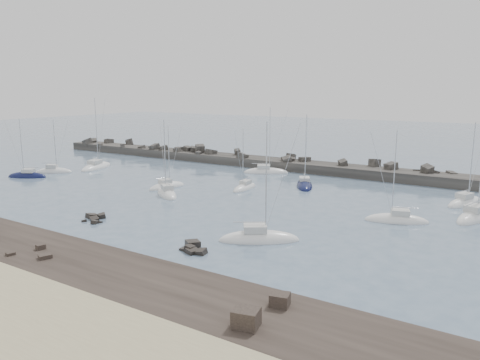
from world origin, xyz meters
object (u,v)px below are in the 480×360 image
(sailboat_2, at_px, (27,176))
(sailboat_4, at_px, (266,172))
(sailboat_10, at_px, (475,217))
(sailboat_1, at_px, (96,168))
(sailboat_3, at_px, (167,187))
(sailboat_0, at_px, (54,172))
(sailboat_5, at_px, (167,194))
(sailboat_8, at_px, (304,186))
(sailboat_11, at_px, (465,203))
(sailboat_7, at_px, (259,240))
(sailboat_9, at_px, (397,221))
(sailboat_6, at_px, (245,188))

(sailboat_2, xyz_separation_m, sailboat_4, (35.45, 28.14, -0.01))
(sailboat_2, relative_size, sailboat_10, 0.82)
(sailboat_1, bearing_deg, sailboat_3, -14.88)
(sailboat_0, relative_size, sailboat_2, 0.96)
(sailboat_4, distance_m, sailboat_5, 25.47)
(sailboat_4, height_order, sailboat_8, sailboat_4)
(sailboat_2, height_order, sailboat_11, sailboat_11)
(sailboat_1, relative_size, sailboat_7, 1.11)
(sailboat_0, relative_size, sailboat_7, 0.81)
(sailboat_5, bearing_deg, sailboat_7, -26.13)
(sailboat_1, xyz_separation_m, sailboat_10, (71.32, 0.13, 0.01))
(sailboat_8, bearing_deg, sailboat_3, -144.76)
(sailboat_7, bearing_deg, sailboat_1, 156.88)
(sailboat_5, bearing_deg, sailboat_8, 49.08)
(sailboat_0, xyz_separation_m, sailboat_9, (66.22, 1.38, -0.01))
(sailboat_1, distance_m, sailboat_3, 26.31)
(sailboat_4, xyz_separation_m, sailboat_7, (20.10, -36.75, 0.02))
(sailboat_7, relative_size, sailboat_10, 0.98)
(sailboat_1, relative_size, sailboat_4, 1.13)
(sailboat_4, xyz_separation_m, sailboat_10, (38.80, -14.16, 0.02))
(sailboat_8, bearing_deg, sailboat_1, -171.47)
(sailboat_3, xyz_separation_m, sailboat_6, (11.51, 6.21, -0.01))
(sailboat_1, height_order, sailboat_11, sailboat_1)
(sailboat_2, relative_size, sailboat_4, 0.86)
(sailboat_2, relative_size, sailboat_9, 0.96)
(sailboat_5, relative_size, sailboat_8, 0.96)
(sailboat_5, height_order, sailboat_6, sailboat_5)
(sailboat_0, xyz_separation_m, sailboat_6, (39.87, 7.52, -0.02))
(sailboat_7, bearing_deg, sailboat_11, 61.22)
(sailboat_3, distance_m, sailboat_11, 46.13)
(sailboat_2, distance_m, sailboat_7, 56.21)
(sailboat_7, bearing_deg, sailboat_0, 165.47)
(sailboat_1, bearing_deg, sailboat_7, -23.12)
(sailboat_1, distance_m, sailboat_9, 63.65)
(sailboat_3, bearing_deg, sailboat_10, 8.54)
(sailboat_0, bearing_deg, sailboat_9, 1.19)
(sailboat_10, height_order, sailboat_11, sailboat_10)
(sailboat_6, relative_size, sailboat_10, 0.76)
(sailboat_0, distance_m, sailboat_6, 40.58)
(sailboat_1, distance_m, sailboat_8, 44.93)
(sailboat_5, height_order, sailboat_9, sailboat_5)
(sailboat_1, distance_m, sailboat_7, 57.21)
(sailboat_3, xyz_separation_m, sailboat_11, (43.79, 14.51, 0.02))
(sailboat_8, bearing_deg, sailboat_4, 147.37)
(sailboat_2, relative_size, sailboat_11, 0.93)
(sailboat_1, distance_m, sailboat_10, 71.32)
(sailboat_0, xyz_separation_m, sailboat_10, (74.24, 8.21, 0.01))
(sailboat_9, bearing_deg, sailboat_7, -124.09)
(sailboat_5, bearing_deg, sailboat_1, 159.40)
(sailboat_6, bearing_deg, sailboat_8, 43.94)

